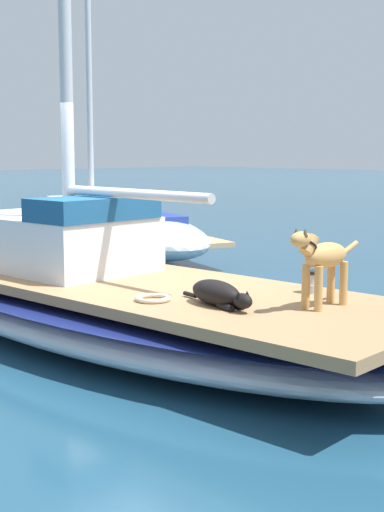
{
  "coord_description": "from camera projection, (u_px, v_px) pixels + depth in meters",
  "views": [
    {
      "loc": [
        -4.75,
        -5.87,
        1.99
      ],
      "look_at": [
        0.0,
        -1.0,
        1.01
      ],
      "focal_mm": 51.62,
      "sensor_mm": 36.0,
      "label": 1
    }
  ],
  "objects": [
    {
      "name": "ground_plane",
      "position": [
        126.0,
        341.0,
        7.72
      ],
      "size": [
        120.0,
        120.0,
        0.0
      ],
      "primitive_type": "plane",
      "color": "navy"
    },
    {
      "name": "dog_tan",
      "position": [
        322.0,
        259.0,
        6.21
      ],
      "size": [
        0.94,
        0.22,
        0.7
      ],
      "color": "tan",
      "rests_on": "sailboat_main"
    },
    {
      "name": "cabin_house",
      "position": [
        58.0,
        238.0,
        8.33
      ],
      "size": [
        1.51,
        2.29,
        0.84
      ],
      "color": "silver",
      "rests_on": "sailboat_main"
    },
    {
      "name": "moored_boat_starboard_side",
      "position": [
        105.0,
        225.0,
        14.72
      ],
      "size": [
        4.76,
        8.16,
        7.22
      ],
      "color": "#B2B7C1",
      "rests_on": "ground"
    },
    {
      "name": "deck_winch",
      "position": [
        312.0,
        282.0,
        6.92
      ],
      "size": [
        0.16,
        0.16,
        0.21
      ],
      "color": "#B7B7BC",
      "rests_on": "sailboat_main"
    },
    {
      "name": "sailboat_main",
      "position": [
        125.0,
        310.0,
        7.68
      ],
      "size": [
        2.89,
        7.36,
        0.66
      ],
      "color": "#B2B7C1",
      "rests_on": "ground"
    },
    {
      "name": "coiled_rope",
      "position": [
        153.0,
        298.0,
        6.55
      ],
      "size": [
        0.32,
        0.32,
        0.04
      ],
      "primitive_type": "torus",
      "color": "beige",
      "rests_on": "sailboat_main"
    },
    {
      "name": "dog_black",
      "position": [
        218.0,
        294.0,
        6.32
      ],
      "size": [
        0.36,
        0.95,
        0.22
      ],
      "color": "black",
      "rests_on": "sailboat_main"
    }
  ]
}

